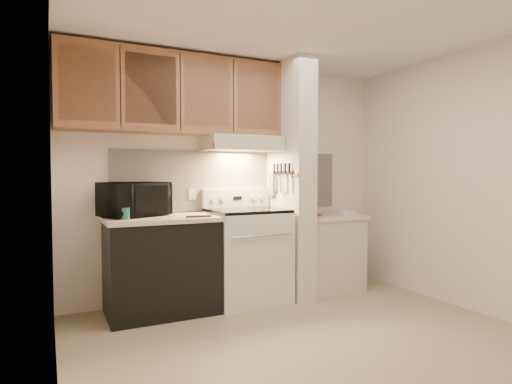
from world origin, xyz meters
TOP-DOWN VIEW (x-y plane):
  - floor at (0.00, 0.00)m, footprint 3.60×3.60m
  - ceiling at (0.00, 0.00)m, footprint 3.60×3.60m
  - wall_back at (0.00, 1.50)m, footprint 3.60×2.50m
  - wall_left at (-1.80, 0.00)m, footprint 0.02×3.00m
  - wall_right at (1.80, 0.00)m, footprint 0.02×3.00m
  - backsplash at (0.00, 1.49)m, footprint 2.60×0.02m
  - range_body at (0.00, 1.16)m, footprint 0.76×0.65m
  - oven_window at (0.00, 0.84)m, footprint 0.50×0.01m
  - oven_handle at (0.00, 0.80)m, footprint 0.65×0.02m
  - cooktop at (0.00, 1.16)m, footprint 0.74×0.64m
  - range_backguard at (0.00, 1.44)m, footprint 0.76×0.08m
  - range_display at (0.00, 1.40)m, footprint 0.10×0.01m
  - range_knob_left_outer at (-0.28, 1.40)m, footprint 0.05×0.02m
  - range_knob_left_inner at (-0.18, 1.40)m, footprint 0.05×0.02m
  - range_knob_right_inner at (0.18, 1.40)m, footprint 0.05×0.02m
  - range_knob_right_outer at (0.28, 1.40)m, footprint 0.05×0.02m
  - dishwasher_front at (-0.88, 1.17)m, footprint 1.00×0.63m
  - left_countertop at (-0.88, 1.17)m, footprint 1.04×0.67m
  - spoon_rest at (-0.58, 0.97)m, footprint 0.23×0.08m
  - teal_jar at (-1.23, 1.06)m, footprint 0.12×0.12m
  - outlet at (-0.48, 1.48)m, footprint 0.08×0.01m
  - microwave at (-1.10, 1.30)m, footprint 0.69×0.60m
  - partition_pillar at (0.51, 1.15)m, footprint 0.22×0.70m
  - pillar_trim at (0.39, 1.15)m, footprint 0.01×0.70m
  - knife_strip at (0.39, 1.10)m, footprint 0.02×0.42m
  - knife_blade_a at (0.38, 0.93)m, footprint 0.01×0.03m
  - knife_handle_a at (0.38, 0.94)m, footprint 0.02×0.02m
  - knife_blade_b at (0.38, 1.03)m, footprint 0.01×0.04m
  - knife_handle_b at (0.38, 1.03)m, footprint 0.02×0.02m
  - knife_blade_c at (0.38, 1.09)m, footprint 0.01×0.04m
  - knife_handle_c at (0.38, 1.11)m, footprint 0.02×0.02m
  - knife_blade_d at (0.38, 1.17)m, footprint 0.01×0.04m
  - knife_handle_d at (0.38, 1.18)m, footprint 0.02×0.02m
  - knife_blade_e at (0.38, 1.25)m, footprint 0.01×0.04m
  - knife_handle_e at (0.38, 1.27)m, footprint 0.02×0.02m
  - oven_mitt at (0.38, 1.32)m, footprint 0.03×0.11m
  - right_cab_base at (0.97, 1.15)m, footprint 0.70×0.60m
  - right_countertop at (0.97, 1.15)m, footprint 0.74×0.64m
  - red_folder at (0.79, 1.23)m, footprint 0.26×0.33m
  - white_box at (1.19, 1.05)m, footprint 0.17×0.12m
  - range_hood at (0.00, 1.28)m, footprint 0.78×0.44m
  - hood_lip at (0.00, 1.07)m, footprint 0.78×0.04m
  - upper_cabinets at (-0.69, 1.32)m, footprint 2.18×0.33m
  - cab_door_a at (-1.51, 1.17)m, footprint 0.46×0.01m
  - cab_gap_a at (-1.23, 1.16)m, footprint 0.01×0.01m
  - cab_door_b at (-0.96, 1.17)m, footprint 0.46×0.01m
  - cab_gap_b at (-0.69, 1.16)m, footprint 0.01×0.01m
  - cab_door_c at (-0.42, 1.17)m, footprint 0.46×0.01m
  - cab_gap_c at (-0.14, 1.16)m, footprint 0.01×0.01m
  - cab_door_d at (0.13, 1.17)m, footprint 0.46×0.01m

SIDE VIEW (x-z plane):
  - floor at x=0.00m, z-range 0.00..0.00m
  - right_cab_base at x=0.97m, z-range 0.00..0.81m
  - dishwasher_front at x=-0.88m, z-range 0.00..0.87m
  - range_body at x=0.00m, z-range 0.00..0.92m
  - oven_window at x=0.00m, z-range 0.35..0.65m
  - oven_handle at x=0.00m, z-range 0.71..0.73m
  - right_countertop at x=0.97m, z-range 0.81..0.85m
  - red_folder at x=0.79m, z-range 0.85..0.86m
  - white_box at x=1.19m, z-range 0.85..0.89m
  - left_countertop at x=-0.88m, z-range 0.87..0.91m
  - spoon_rest at x=-0.58m, z-range 0.91..0.93m
  - cooktop at x=0.00m, z-range 0.92..0.95m
  - teal_jar at x=-1.23m, z-range 0.91..1.01m
  - range_backguard at x=0.00m, z-range 0.95..1.15m
  - range_display at x=0.00m, z-range 1.03..1.07m
  - range_knob_left_outer at x=-0.28m, z-range 1.03..1.07m
  - range_knob_left_inner at x=-0.18m, z-range 1.03..1.07m
  - range_knob_right_inner at x=0.18m, z-range 1.03..1.07m
  - range_knob_right_outer at x=0.28m, z-range 1.03..1.07m
  - microwave at x=-1.10m, z-range 0.91..1.23m
  - outlet at x=-0.48m, z-range 1.04..1.16m
  - knife_blade_c at x=0.38m, z-range 1.10..1.30m
  - oven_mitt at x=0.38m, z-range 1.07..1.33m
  - knife_blade_b at x=0.38m, z-range 1.12..1.30m
  - knife_blade_e at x=0.38m, z-range 1.12..1.30m
  - knife_blade_a at x=0.38m, z-range 1.14..1.30m
  - knife_blade_d at x=0.38m, z-range 1.14..1.30m
  - backsplash at x=0.00m, z-range 0.92..1.55m
  - wall_back at x=0.00m, z-range 1.24..1.26m
  - wall_left at x=-1.80m, z-range 0.00..2.50m
  - wall_right at x=1.80m, z-range 0.00..2.50m
  - partition_pillar at x=0.51m, z-range 0.00..2.50m
  - pillar_trim at x=0.39m, z-range 1.28..1.32m
  - knife_strip at x=0.39m, z-range 1.30..1.34m
  - knife_handle_a at x=0.38m, z-range 1.32..1.42m
  - knife_handle_b at x=0.38m, z-range 1.32..1.42m
  - knife_handle_c at x=0.38m, z-range 1.32..1.42m
  - knife_handle_d at x=0.38m, z-range 1.32..1.42m
  - knife_handle_e at x=0.38m, z-range 1.32..1.42m
  - hood_lip at x=0.00m, z-range 1.55..1.61m
  - range_hood at x=0.00m, z-range 1.55..1.70m
  - upper_cabinets at x=-0.69m, z-range 1.70..2.47m
  - cab_door_a at x=-1.51m, z-range 1.77..2.40m
  - cab_gap_a at x=-1.23m, z-range 1.72..2.45m
  - cab_door_b at x=-0.96m, z-range 1.77..2.40m
  - cab_gap_b at x=-0.69m, z-range 1.72..2.45m
  - cab_door_c at x=-0.42m, z-range 1.77..2.40m
  - cab_gap_c at x=-0.14m, z-range 1.72..2.45m
  - cab_door_d at x=0.13m, z-range 1.77..2.40m
  - ceiling at x=0.00m, z-range 2.50..2.50m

